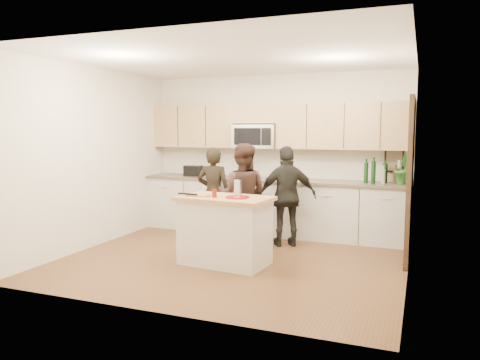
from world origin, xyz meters
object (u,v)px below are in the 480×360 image
at_px(island, 225,230).
at_px(woman_center, 242,196).
at_px(woman_left, 214,193).
at_px(toaster, 194,171).
at_px(woman_right, 287,196).

bearing_deg(island, woman_center, 102.09).
bearing_deg(woman_left, woman_center, 143.51).
bearing_deg(island, toaster, 132.29).
relative_size(island, toaster, 4.02).
height_order(woman_left, woman_center, woman_center).
bearing_deg(woman_right, island, 40.41).
relative_size(island, woman_right, 0.83).
height_order(woman_left, woman_right, woman_right).
height_order(toaster, woman_left, woman_left).
distance_m(woman_left, woman_center, 0.71).
bearing_deg(woman_right, woman_center, 1.02).
relative_size(toaster, woman_right, 0.21).
relative_size(woman_center, woman_right, 1.03).
distance_m(woman_left, woman_right, 1.23).
relative_size(toaster, woman_left, 0.21).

